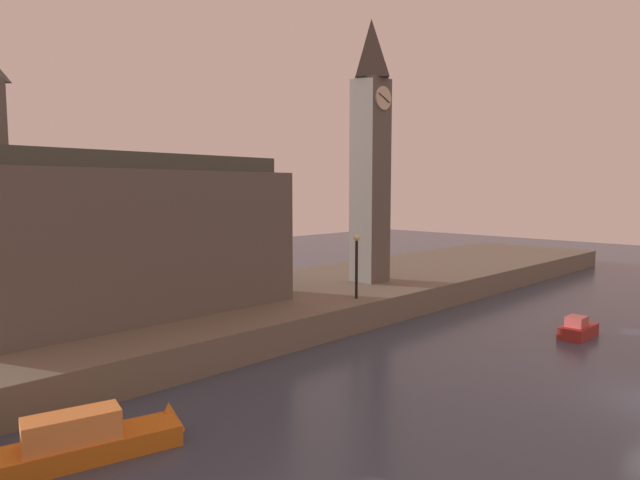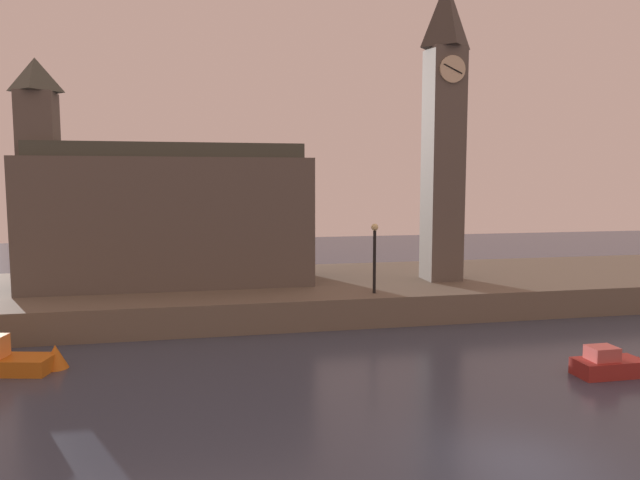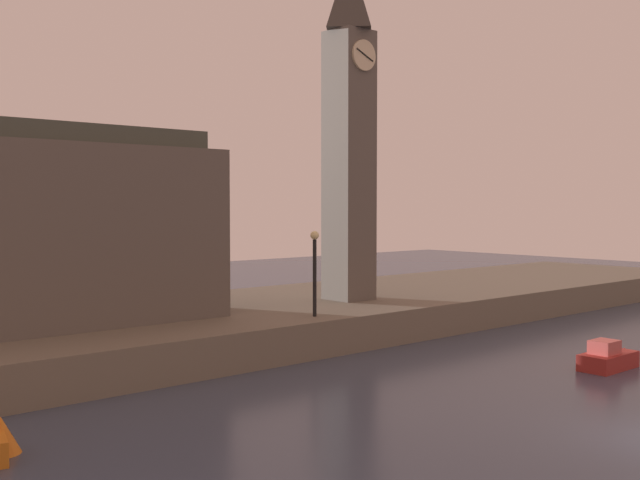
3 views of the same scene
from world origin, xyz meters
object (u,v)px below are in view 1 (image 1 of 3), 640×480
at_px(streetlamp, 357,258).
at_px(clock_tower, 370,148).
at_px(parliament_hall, 131,235).
at_px(boat_dinghy_red, 580,328).
at_px(boat_patrol_orange, 107,436).

bearing_deg(streetlamp, clock_tower, 32.79).
bearing_deg(parliament_hall, boat_dinghy_red, -40.87).
bearing_deg(parliament_hall, clock_tower, -6.57).
height_order(streetlamp, boat_dinghy_red, streetlamp).
xyz_separation_m(clock_tower, boat_patrol_orange, (-21.18, -7.87, -9.72)).
height_order(parliament_hall, streetlamp, parliament_hall).
height_order(clock_tower, parliament_hall, clock_tower).
bearing_deg(boat_dinghy_red, parliament_hall, 139.13).
relative_size(clock_tower, streetlamp, 4.72).
bearing_deg(boat_patrol_orange, clock_tower, 20.37).
bearing_deg(boat_patrol_orange, boat_dinghy_red, -12.63).
relative_size(parliament_hall, boat_dinghy_red, 4.99).
bearing_deg(boat_dinghy_red, boat_patrol_orange, 167.37).
height_order(boat_dinghy_red, boat_patrol_orange, boat_patrol_orange).
height_order(parliament_hall, boat_patrol_orange, parliament_hall).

